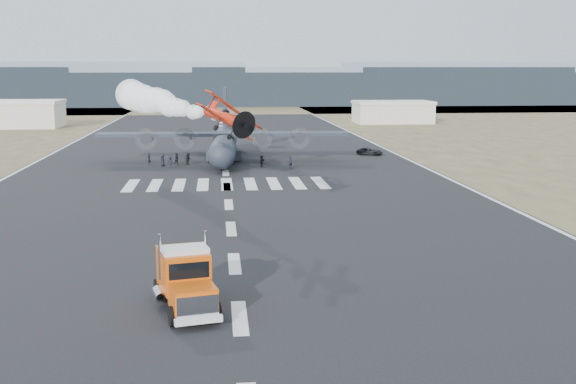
{
  "coord_description": "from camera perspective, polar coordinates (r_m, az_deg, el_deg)",
  "views": [
    {
      "loc": [
        -1.16,
        -40.67,
        14.48
      ],
      "look_at": [
        4.86,
        20.1,
        4.0
      ],
      "focal_mm": 45.0,
      "sensor_mm": 36.0,
      "label": 1
    }
  ],
  "objects": [
    {
      "name": "ridge_seg_d",
      "position": [
        300.77,
        -5.49,
        8.17
      ],
      "size": [
        150.0,
        50.0,
        13.0
      ],
      "primitive_type": "cube",
      "color": "slate",
      "rests_on": "ground"
    },
    {
      "name": "semi_truck",
      "position": [
        44.45,
        -8.13,
        -6.77
      ],
      "size": [
        4.43,
        8.91,
        3.91
      ],
      "rotation": [
        0.0,
        0.0,
        0.22
      ],
      "color": "black",
      "rests_on": "ground"
    },
    {
      "name": "scrub_far",
      "position": [
        271.06,
        -5.44,
        6.63
      ],
      "size": [
        500.0,
        80.0,
        0.0
      ],
      "primitive_type": "cube",
      "color": "brown",
      "rests_on": "ground"
    },
    {
      "name": "crew_e",
      "position": [
        109.8,
        -9.88,
        2.48
      ],
      "size": [
        0.91,
        1.02,
        1.78
      ],
      "primitive_type": "imported",
      "rotation": [
        0.0,
        0.0,
        4.15
      ],
      "color": "black",
      "rests_on": "ground"
    },
    {
      "name": "support_vehicle",
      "position": [
        123.17,
        6.47,
        3.21
      ],
      "size": [
        4.88,
        3.61,
        1.23
      ],
      "primitive_type": "imported",
      "rotation": [
        0.0,
        0.0,
        1.17
      ],
      "color": "black",
      "rests_on": "ground"
    },
    {
      "name": "hangar_left",
      "position": [
        192.82,
        -21.05,
        5.8
      ],
      "size": [
        24.5,
        14.5,
        6.7
      ],
      "color": "beige",
      "rests_on": "ground"
    },
    {
      "name": "crew_g",
      "position": [
        112.14,
        -10.93,
        2.59
      ],
      "size": [
        0.78,
        0.81,
        1.73
      ],
      "primitive_type": "imported",
      "rotation": [
        0.0,
        0.0,
        4.12
      ],
      "color": "black",
      "rests_on": "ground"
    },
    {
      "name": "crew_b",
      "position": [
        111.17,
        -7.86,
        2.63
      ],
      "size": [
        0.6,
        0.91,
        1.8
      ],
      "primitive_type": "imported",
      "rotation": [
        0.0,
        0.0,
        1.65
      ],
      "color": "black",
      "rests_on": "ground"
    },
    {
      "name": "crew_d",
      "position": [
        110.63,
        -7.98,
        2.53
      ],
      "size": [
        0.92,
        0.49,
        1.56
      ],
      "primitive_type": "imported",
      "rotation": [
        0.0,
        0.0,
        0.02
      ],
      "color": "black",
      "rests_on": "ground"
    },
    {
      "name": "ridge_seg_c",
      "position": [
        307.43,
        -17.83,
        8.16
      ],
      "size": [
        150.0,
        50.0,
        17.0
      ],
      "primitive_type": "cube",
      "color": "slate",
      "rests_on": "ground"
    },
    {
      "name": "smoke_trail",
      "position": [
        95.43,
        -11.15,
        7.19
      ],
      "size": [
        13.85,
        37.67,
        4.29
      ],
      "rotation": [
        0.0,
        0.0,
        0.31
      ],
      "color": "white"
    },
    {
      "name": "crew_a",
      "position": [
        105.84,
        0.19,
        2.36
      ],
      "size": [
        0.8,
        0.74,
        1.79
      ],
      "primitive_type": "imported",
      "rotation": [
        0.0,
        0.0,
        0.37
      ],
      "color": "black",
      "rests_on": "ground"
    },
    {
      "name": "hangar_right",
      "position": [
        196.75,
        8.27,
        6.29
      ],
      "size": [
        20.5,
        12.5,
        5.9
      ],
      "color": "beige",
      "rests_on": "ground"
    },
    {
      "name": "runway_markings",
      "position": [
        101.71,
        -4.95,
        1.52
      ],
      "size": [
        60.0,
        260.0,
        0.01
      ],
      "primitive_type": null,
      "color": "silver",
      "rests_on": "ground"
    },
    {
      "name": "crew_c",
      "position": [
        107.31,
        -9.29,
        2.34
      ],
      "size": [
        1.26,
        1.09,
        1.79
      ],
      "primitive_type": "imported",
      "rotation": [
        0.0,
        0.0,
        5.69
      ],
      "color": "black",
      "rests_on": "ground"
    },
    {
      "name": "aerobatic_biplane",
      "position": [
        64.58,
        -4.94,
        5.94
      ],
      "size": [
        5.87,
        6.37,
        5.02
      ],
      "rotation": [
        0.0,
        0.57,
        0.31
      ],
      "color": "#AC250B"
    },
    {
      "name": "ground",
      "position": [
        43.18,
        -3.84,
        -9.88
      ],
      "size": [
        500.0,
        500.0,
        0.0
      ],
      "primitive_type": "plane",
      "color": "black",
      "rests_on": "ground"
    },
    {
      "name": "ridge_seg_e",
      "position": [
        307.94,
        6.82,
        8.37
      ],
      "size": [
        150.0,
        50.0,
        15.0
      ],
      "primitive_type": "cube",
      "color": "slate",
      "rests_on": "ground"
    },
    {
      "name": "crew_f",
      "position": [
        107.43,
        -2.08,
        2.45
      ],
      "size": [
        1.14,
        1.69,
        1.74
      ],
      "primitive_type": "imported",
      "rotation": [
        0.0,
        0.0,
        1.14
      ],
      "color": "black",
      "rests_on": "ground"
    },
    {
      "name": "ridge_seg_f",
      "position": [
        328.09,
        18.1,
        8.22
      ],
      "size": [
        150.0,
        50.0,
        17.0
      ],
      "primitive_type": "cube",
      "color": "slate",
      "rests_on": "ground"
    },
    {
      "name": "transport_aircraft",
      "position": [
        115.23,
        -5.08,
        3.94
      ],
      "size": [
        39.09,
        32.2,
        11.3
      ],
      "rotation": [
        0.0,
        0.0,
        -0.04
      ],
      "color": "black",
      "rests_on": "ground"
    },
    {
      "name": "crew_h",
      "position": [
        110.82,
        -8.76,
        2.59
      ],
      "size": [
        1.03,
        0.85,
        1.83
      ],
      "primitive_type": "imported",
      "rotation": [
        0.0,
        0.0,
        0.4
      ],
      "color": "black",
      "rests_on": "ground"
    }
  ]
}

